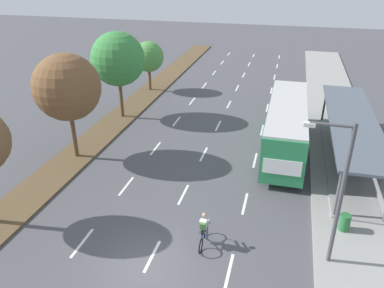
% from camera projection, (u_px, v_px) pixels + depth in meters
% --- Properties ---
extents(ground_plane, '(140.00, 140.00, 0.00)m').
position_uv_depth(ground_plane, '(147.00, 267.00, 16.41)').
color(ground_plane, '#4C4C51').
extents(median_strip, '(2.60, 52.00, 0.12)m').
position_uv_depth(median_strip, '(140.00, 100.00, 35.66)').
color(median_strip, brown).
rests_on(median_strip, ground).
extents(sidewalk_right, '(4.50, 52.00, 0.15)m').
position_uv_depth(sidewalk_right, '(336.00, 118.00, 31.67)').
color(sidewalk_right, gray).
rests_on(sidewalk_right, ground).
extents(lane_divider_left, '(0.14, 48.26, 0.01)m').
position_uv_depth(lane_divider_left, '(185.00, 111.00, 33.41)').
color(lane_divider_left, white).
rests_on(lane_divider_left, ground).
extents(lane_divider_center, '(0.14, 48.26, 0.01)m').
position_uv_depth(lane_divider_center, '(224.00, 114.00, 32.61)').
color(lane_divider_center, white).
rests_on(lane_divider_center, ground).
extents(lane_divider_right, '(0.14, 48.26, 0.01)m').
position_uv_depth(lane_divider_right, '(265.00, 118.00, 31.81)').
color(lane_divider_right, white).
rests_on(lane_divider_right, ground).
extents(bus_shelter, '(2.90, 14.13, 2.86)m').
position_uv_depth(bus_shelter, '(354.00, 136.00, 24.12)').
color(bus_shelter, gray).
rests_on(bus_shelter, sidewalk_right).
extents(bus, '(2.54, 11.29, 3.37)m').
position_uv_depth(bus, '(286.00, 123.00, 25.62)').
color(bus, '#28844C').
rests_on(bus, ground).
extents(cyclist, '(0.46, 1.82, 1.71)m').
position_uv_depth(cyclist, '(204.00, 231.00, 17.35)').
color(cyclist, black).
rests_on(cyclist, ground).
extents(median_tree_second, '(4.21, 4.21, 6.88)m').
position_uv_depth(median_tree_second, '(67.00, 87.00, 23.39)').
color(median_tree_second, brown).
rests_on(median_tree_second, median_strip).
extents(median_tree_third, '(4.28, 4.28, 6.96)m').
position_uv_depth(median_tree_third, '(118.00, 59.00, 29.84)').
color(median_tree_third, brown).
rests_on(median_tree_third, median_strip).
extents(median_tree_fourth, '(2.97, 2.97, 4.82)m').
position_uv_depth(median_tree_fourth, '(149.00, 57.00, 37.02)').
color(median_tree_fourth, brown).
rests_on(median_tree_fourth, median_strip).
extents(streetlight, '(1.91, 0.24, 6.50)m').
position_uv_depth(streetlight, '(338.00, 187.00, 14.97)').
color(streetlight, '#4C4C51').
rests_on(streetlight, sidewalk_right).
extents(trash_bin, '(0.52, 0.52, 0.85)m').
position_uv_depth(trash_bin, '(345.00, 222.00, 18.26)').
color(trash_bin, '#286B38').
rests_on(trash_bin, sidewalk_right).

